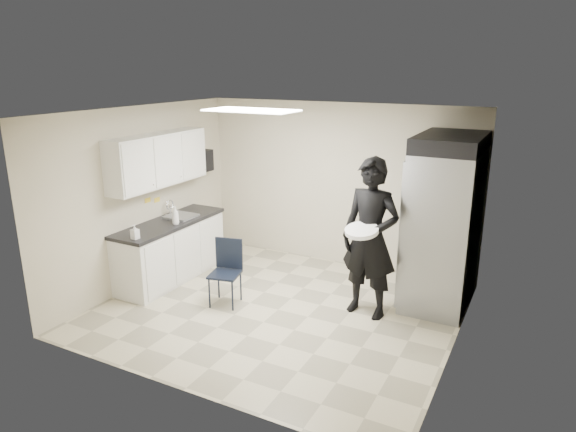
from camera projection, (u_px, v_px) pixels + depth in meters
The scene contains 21 objects.
floor at pixel (278, 310), 6.85m from camera, with size 4.50×4.50×0.00m, color #B7AE90.
ceiling at pixel (277, 112), 6.12m from camera, with size 4.50×4.50×0.00m, color white.
back_wall at pixel (337, 185), 8.19m from camera, with size 4.50×4.50×0.00m, color beige.
left_wall at pixel (142, 196), 7.48m from camera, with size 4.00×4.00×0.00m, color beige.
right_wall at pixel (462, 244), 5.49m from camera, with size 4.00×4.00×0.00m, color beige.
ceiling_panel at pixel (251, 110), 6.73m from camera, with size 1.20×0.60×0.02m, color white.
lower_counter at pixel (171, 251), 7.76m from camera, with size 0.60×1.90×0.86m, color silver.
countertop at pixel (169, 223), 7.63m from camera, with size 0.64×1.95×0.05m, color black.
sink at pixel (181, 220), 7.84m from camera, with size 0.42×0.40×0.14m, color gray.
faucet at pixel (170, 209), 7.89m from camera, with size 0.02×0.02×0.24m, color silver.
upper_cabinets at pixel (158, 160), 7.42m from camera, with size 0.35×1.80×0.75m, color silver.
towel_dispenser at pixel (203, 161), 8.49m from camera, with size 0.22×0.30×0.35m, color black.
notice_sticker_left at pixel (148, 200), 7.58m from camera, with size 0.00×0.12×0.07m, color yellow.
notice_sticker_right at pixel (157, 200), 7.77m from camera, with size 0.00×0.12×0.07m, color yellow.
commercial_fridge at pixel (444, 228), 6.83m from camera, with size 0.80×1.35×2.10m, color gray.
fridge_compressor at pixel (452, 142), 6.51m from camera, with size 0.80×1.35×0.20m, color black.
folding_chair at pixel (225, 274), 6.90m from camera, with size 0.39×0.39×0.87m, color black.
man_tuxedo at pixel (370, 239), 6.48m from camera, with size 0.76×0.51×2.07m, color black.
bucket_lid at pixel (362, 231), 6.23m from camera, with size 0.41×0.41×0.05m, color silver.
soap_bottle_a at pixel (175, 215), 7.44m from camera, with size 0.10×0.10×0.27m, color white.
soap_bottle_b at pixel (135, 232), 6.82m from camera, with size 0.09×0.09×0.20m, color #AEB1BB.
Camera 1 is at (2.98, -5.46, 3.14)m, focal length 32.00 mm.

